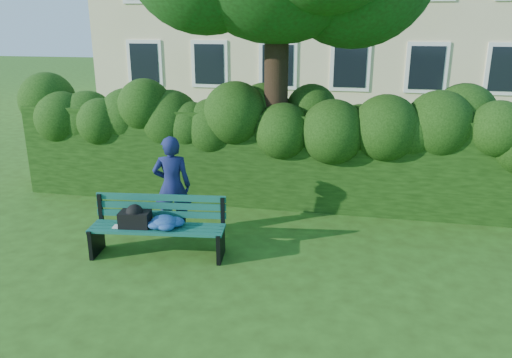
# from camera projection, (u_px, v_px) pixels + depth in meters

# --- Properties ---
(ground) EXTENTS (80.00, 80.00, 0.00)m
(ground) POSITION_uv_depth(u_px,v_px,m) (248.00, 248.00, 7.86)
(ground) COLOR #2E4915
(ground) RESTS_ON ground
(hedge) EXTENTS (10.00, 1.00, 1.80)m
(hedge) POSITION_uv_depth(u_px,v_px,m) (273.00, 157.00, 9.64)
(hedge) COLOR black
(hedge) RESTS_ON ground
(park_bench) EXTENTS (2.06, 0.79, 0.89)m
(park_bench) POSITION_uv_depth(u_px,v_px,m) (155.00, 224.00, 7.48)
(park_bench) COLOR #105243
(park_bench) RESTS_ON ground
(man_reading) EXTENTS (0.70, 0.55, 1.67)m
(man_reading) POSITION_uv_depth(u_px,v_px,m) (172.00, 186.00, 8.14)
(man_reading) COLOR #161D4F
(man_reading) RESTS_ON ground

